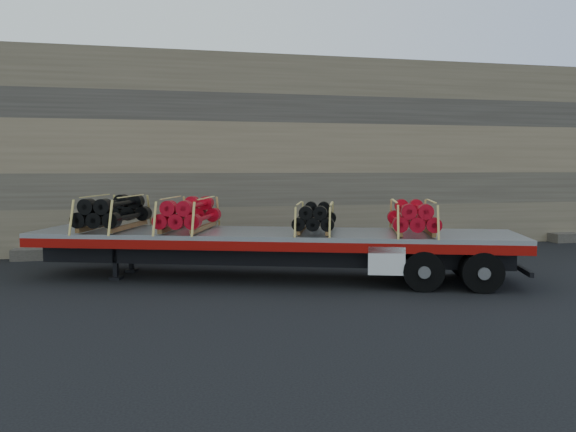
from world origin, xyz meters
name	(u,v)px	position (x,y,z in m)	size (l,w,h in m)	color
ground	(306,277)	(0.00, 0.00, 0.00)	(120.00, 120.00, 0.00)	black
rock_wall	(264,154)	(0.00, 6.50, 3.50)	(44.00, 3.00, 7.00)	#7A6B54
trailer	(272,255)	(-0.96, -0.08, 0.64)	(12.88, 2.48, 1.29)	#ACAEB4
bundle_front	(114,213)	(-5.14, 1.35, 1.73)	(1.26, 2.52, 0.89)	black
bundle_midfront	(189,215)	(-3.12, 0.66, 1.72)	(1.21, 2.42, 0.86)	#B50919
bundle_midrear	(315,218)	(0.14, -0.46, 1.66)	(1.04, 2.08, 0.74)	black
bundle_rear	(412,218)	(2.54, -1.29, 1.69)	(1.15, 2.30, 0.81)	#B50919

